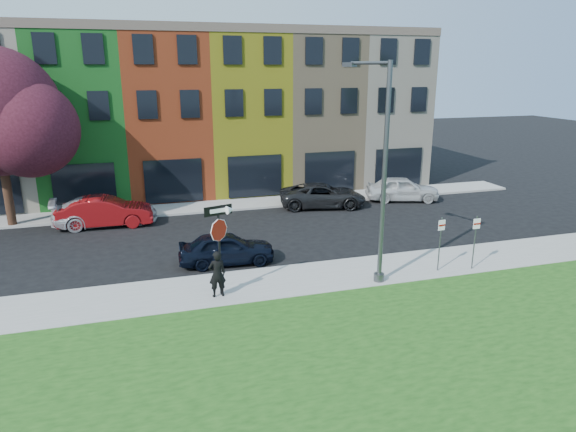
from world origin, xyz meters
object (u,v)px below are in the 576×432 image
object	(u,v)px
man	(217,274)
sedan_near	(227,248)
street_lamp	(380,175)
stop_sign	(219,232)

from	to	relation	value
man	sedan_near	distance (m)	3.53
sedan_near	street_lamp	bearing A→B (deg)	-121.64
man	street_lamp	world-z (taller)	street_lamp
stop_sign	sedan_near	distance (m)	3.78
street_lamp	man	bearing A→B (deg)	159.77
stop_sign	man	bearing A→B (deg)	-147.59
street_lamp	sedan_near	bearing A→B (deg)	126.88
man	street_lamp	bearing A→B (deg)	173.59
sedan_near	man	bearing A→B (deg)	167.96
stop_sign	street_lamp	distance (m)	6.22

